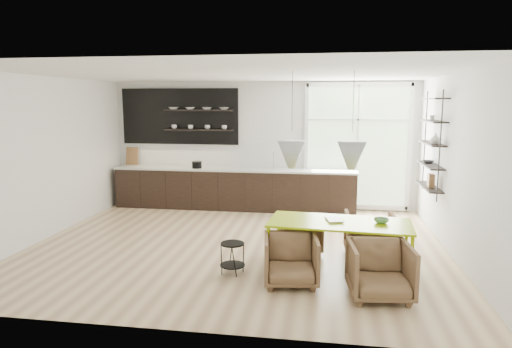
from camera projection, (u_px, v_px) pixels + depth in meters
name	position (u px, v px, depth m)	size (l,w,h in m)	color
room	(278.00, 154.00, 8.60)	(7.02, 6.01, 2.91)	beige
kitchen_run	(230.00, 183.00, 10.49)	(5.54, 0.69, 2.75)	black
right_shelving	(432.00, 146.00, 8.23)	(0.26, 1.22, 1.90)	black
dining_table	(340.00, 225.00, 6.58)	(2.09, 1.07, 0.74)	#97B801
armchair_back_left	(301.00, 234.00, 7.50)	(0.64, 0.66, 0.60)	brown
armchair_back_right	(370.00, 235.00, 7.23)	(0.76, 0.78, 0.71)	brown
armchair_front_left	(291.00, 260.00, 6.16)	(0.72, 0.74, 0.67)	brown
armchair_front_right	(380.00, 270.00, 5.72)	(0.76, 0.78, 0.71)	brown
wire_stool	(232.00, 254.00, 6.53)	(0.36, 0.36, 0.46)	black
table_book	(327.00, 220.00, 6.61)	(0.22, 0.30, 0.03)	white
table_bowl	(381.00, 221.00, 6.50)	(0.21, 0.21, 0.07)	#4F834A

